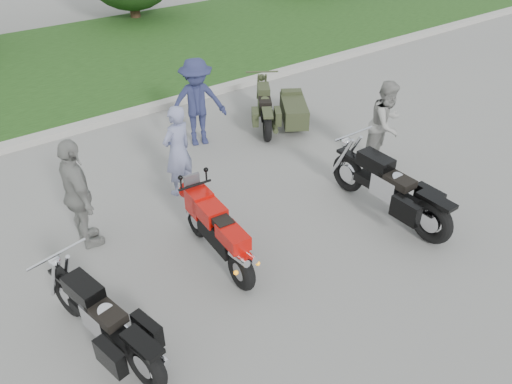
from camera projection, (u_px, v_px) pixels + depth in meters
ground at (283, 262)px, 7.36m from camera, size 80.00×80.00×0.00m
curb at (117, 117)px, 11.33m from camera, size 60.00×0.30×0.15m
grass_strip at (57, 67)px, 14.11m from camera, size 60.00×8.00×0.14m
sportbike_red at (218, 231)px, 7.10m from camera, size 0.40×1.94×0.92m
cruiser_left at (107, 324)px, 5.82m from camera, size 0.68×2.21×0.86m
cruiser_right at (393, 191)px, 8.05m from camera, size 0.41×2.50×0.96m
cruiser_sidecar at (282, 110)px, 10.91m from camera, size 1.67×1.98×0.82m
person_stripe at (178, 151)px, 8.48m from camera, size 0.68×0.53×1.65m
person_grey at (386, 124)px, 9.33m from camera, size 0.92×0.78×1.67m
person_denim at (197, 103)px, 9.97m from camera, size 1.32×1.00×1.81m
person_back at (78, 195)px, 7.25m from camera, size 0.45×1.05×1.78m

